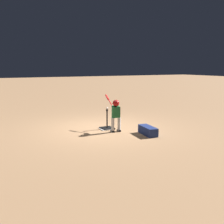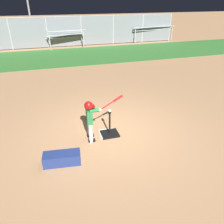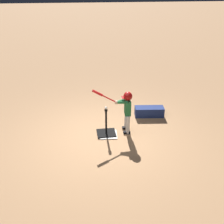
# 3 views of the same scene
# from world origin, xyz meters

# --- Properties ---
(ground_plane) EXTENTS (90.00, 90.00, 0.00)m
(ground_plane) POSITION_xyz_m (0.00, 0.00, 0.00)
(ground_plane) COLOR #AD7F56
(home_plate) EXTENTS (0.48, 0.48, 0.02)m
(home_plate) POSITION_xyz_m (-0.17, -0.04, 0.01)
(home_plate) COLOR white
(home_plate) RESTS_ON ground_plane
(batting_tee) EXTENTS (0.48, 0.43, 0.71)m
(batting_tee) POSITION_xyz_m (-0.12, -0.10, 0.09)
(batting_tee) COLOR black
(batting_tee) RESTS_ON ground_plane
(batter_child) EXTENTS (1.01, 0.35, 1.22)m
(batter_child) POSITION_xyz_m (-0.64, -0.16, 0.71)
(batter_child) COLOR silver
(batter_child) RESTS_ON ground_plane
(baseball) EXTENTS (0.07, 0.07, 0.07)m
(baseball) POSITION_xyz_m (-0.12, -0.10, 0.75)
(baseball) COLOR white
(baseball) RESTS_ON batting_tee
(equipment_bag) EXTENTS (0.87, 0.42, 0.28)m
(equipment_bag) POSITION_xyz_m (-1.50, -0.93, 0.14)
(equipment_bag) COLOR navy
(equipment_bag) RESTS_ON ground_plane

